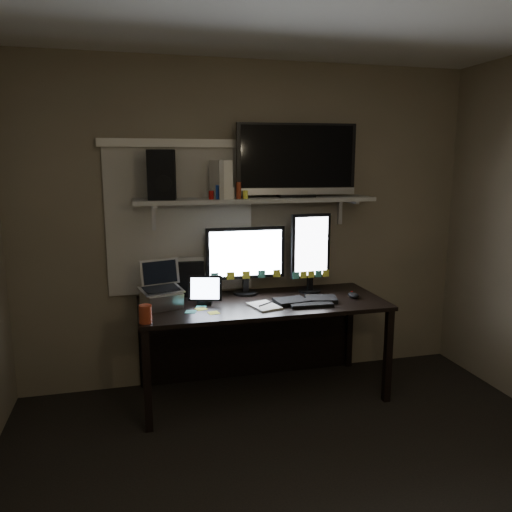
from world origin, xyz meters
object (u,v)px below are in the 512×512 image
object	(u,v)px
monitor_portrait	(311,253)
game_console	(221,180)
mouse	(353,295)
tablet	(205,290)
laptop	(161,286)
desk	(258,319)
keyboard	(306,300)
tv	(296,161)
cup	(145,314)
monitor_landscape	(246,260)
speaker	(162,175)

from	to	relation	value
monitor_portrait	game_console	bearing A→B (deg)	177.33
mouse	tablet	bearing A→B (deg)	169.78
tablet	laptop	world-z (taller)	laptop
game_console	desk	bearing A→B (deg)	-28.19
keyboard	tablet	bearing A→B (deg)	173.62
tv	desk	bearing A→B (deg)	-160.59
game_console	monitor_portrait	bearing A→B (deg)	-17.17
monitor_portrait	keyboard	xyz separation A→B (m)	(-0.13, -0.27, -0.30)
monitor_portrait	cup	size ratio (longest dim) A/B	5.34
monitor_landscape	tablet	distance (m)	0.44
monitor_landscape	laptop	bearing A→B (deg)	-161.21
desk	keyboard	bearing A→B (deg)	-34.86
cup	monitor_portrait	bearing A→B (deg)	20.18
game_console	cup	bearing A→B (deg)	-158.34
laptop	keyboard	bearing A→B (deg)	-23.31
monitor_portrait	game_console	size ratio (longest dim) A/B	2.30
mouse	speaker	size ratio (longest dim) A/B	0.33
desk	laptop	distance (m)	0.81
keyboard	laptop	size ratio (longest dim) A/B	1.47
monitor_portrait	laptop	distance (m)	1.19
desk	keyboard	xyz separation A→B (m)	(0.31, -0.21, 0.19)
keyboard	game_console	xyz separation A→B (m)	(-0.58, 0.27, 0.87)
tablet	laptop	bearing A→B (deg)	-163.02
desk	monitor_portrait	size ratio (longest dim) A/B	2.85
game_console	speaker	distance (m)	0.42
monitor_landscape	tv	size ratio (longest dim) A/B	0.68
keyboard	mouse	world-z (taller)	mouse
desk	laptop	world-z (taller)	laptop
laptop	game_console	world-z (taller)	game_console
keyboard	cup	distance (m)	1.18
mouse	tv	distance (m)	1.11
tv	speaker	distance (m)	1.01
desk	mouse	world-z (taller)	mouse
keyboard	laptop	distance (m)	1.05
mouse	monitor_landscape	bearing A→B (deg)	153.07
monitor_portrait	game_console	distance (m)	0.91
monitor_landscape	mouse	size ratio (longest dim) A/B	5.42
keyboard	tv	distance (m)	1.05
mouse	laptop	size ratio (longest dim) A/B	0.35
keyboard	game_console	bearing A→B (deg)	158.55
cup	speaker	xyz separation A→B (m)	(0.16, 0.50, 0.86)
monitor_landscape	tablet	xyz separation A→B (m)	(-0.35, -0.21, -0.16)
mouse	speaker	bearing A→B (deg)	164.10
monitor_portrait	cup	xyz separation A→B (m)	(-1.29, -0.47, -0.26)
keyboard	speaker	world-z (taller)	speaker
monitor_landscape	tv	distance (m)	0.85
cup	game_console	distance (m)	1.12
laptop	cup	size ratio (longest dim) A/B	2.71
game_console	laptop	bearing A→B (deg)	-179.16
desk	monitor_landscape	xyz separation A→B (m)	(-0.07, 0.12, 0.45)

